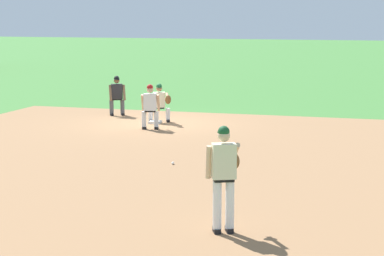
{
  "coord_description": "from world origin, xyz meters",
  "views": [
    {
      "loc": [
        -23.75,
        -8.45,
        3.75
      ],
      "look_at": [
        -8.21,
        -3.78,
        1.23
      ],
      "focal_mm": 70.0,
      "sensor_mm": 36.0,
      "label": 1
    }
  ],
  "objects_px": {
    "first_base_bag": "(155,122)",
    "umpire": "(117,94)",
    "first_baseman": "(160,101)",
    "baserunner": "(150,105)",
    "pitcher": "(224,172)",
    "baseball": "(173,163)"
  },
  "relations": [
    {
      "from": "first_base_bag",
      "to": "umpire",
      "type": "bearing_deg",
      "value": 53.7
    },
    {
      "from": "first_base_bag",
      "to": "first_baseman",
      "type": "distance_m",
      "value": 0.74
    },
    {
      "from": "first_base_bag",
      "to": "baseball",
      "type": "height_order",
      "value": "first_base_bag"
    },
    {
      "from": "umpire",
      "to": "baserunner",
      "type": "bearing_deg",
      "value": -140.08
    },
    {
      "from": "first_base_bag",
      "to": "first_baseman",
      "type": "height_order",
      "value": "first_baseman"
    },
    {
      "from": "first_base_bag",
      "to": "baserunner",
      "type": "distance_m",
      "value": 1.48
    },
    {
      "from": "pitcher",
      "to": "first_base_bag",
      "type": "bearing_deg",
      "value": 24.79
    },
    {
      "from": "baserunner",
      "to": "pitcher",
      "type": "bearing_deg",
      "value": -153.86
    },
    {
      "from": "pitcher",
      "to": "baserunner",
      "type": "bearing_deg",
      "value": 26.14
    },
    {
      "from": "first_baseman",
      "to": "baserunner",
      "type": "relative_size",
      "value": 0.92
    },
    {
      "from": "first_base_bag",
      "to": "umpire",
      "type": "distance_m",
      "value": 2.59
    },
    {
      "from": "first_base_bag",
      "to": "baserunner",
      "type": "height_order",
      "value": "baserunner"
    },
    {
      "from": "baserunner",
      "to": "first_baseman",
      "type": "bearing_deg",
      "value": 7.3
    },
    {
      "from": "pitcher",
      "to": "first_baseman",
      "type": "bearing_deg",
      "value": 23.98
    },
    {
      "from": "first_base_bag",
      "to": "umpire",
      "type": "height_order",
      "value": "umpire"
    },
    {
      "from": "pitcher",
      "to": "baserunner",
      "type": "height_order",
      "value": "pitcher"
    },
    {
      "from": "baseball",
      "to": "umpire",
      "type": "relative_size",
      "value": 0.05
    },
    {
      "from": "first_baseman",
      "to": "baserunner",
      "type": "bearing_deg",
      "value": -172.7
    },
    {
      "from": "first_base_bag",
      "to": "first_baseman",
      "type": "xyz_separation_m",
      "value": [
        0.27,
        -0.08,
        0.69
      ]
    },
    {
      "from": "first_base_bag",
      "to": "umpire",
      "type": "xyz_separation_m",
      "value": [
        1.47,
        2.0,
        0.75
      ]
    },
    {
      "from": "baseball",
      "to": "pitcher",
      "type": "bearing_deg",
      "value": -153.23
    },
    {
      "from": "first_baseman",
      "to": "baserunner",
      "type": "height_order",
      "value": "baserunner"
    }
  ]
}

